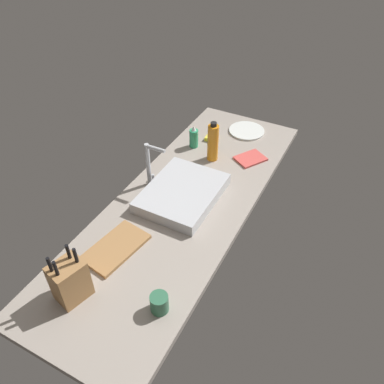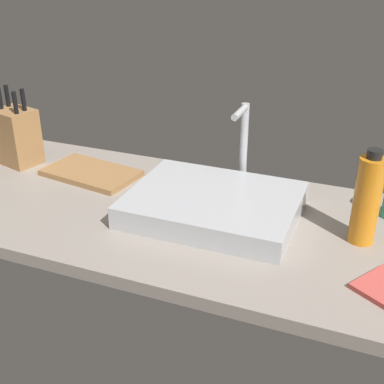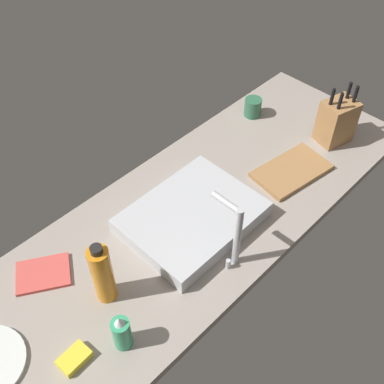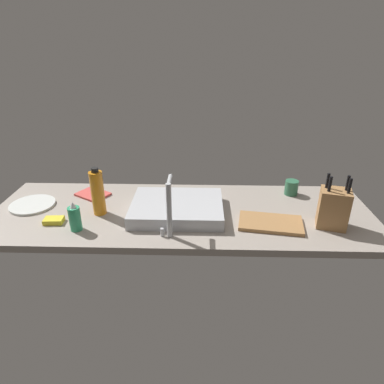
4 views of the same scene
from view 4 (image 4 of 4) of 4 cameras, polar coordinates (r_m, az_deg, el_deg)
The scene contains 11 objects.
countertop_slab at distance 175.25cm, azimuth -1.76°, elevation -3.77°, with size 195.73×66.95×3.50cm, color gray.
sink_basin at distance 171.14cm, azimuth -2.55°, elevation -2.68°, with size 45.83×35.56×6.29cm, color #B7BABF.
faucet at distance 147.77cm, azimuth -3.94°, elevation -2.32°, with size 5.50×12.03×26.11cm.
knife_block at distance 170.18cm, azimuth 22.83°, elevation -2.53°, with size 15.52×13.63×25.89cm.
cutting_board at distance 166.49cm, azimuth 13.15°, elevation -5.14°, with size 29.94×17.43×1.80cm, color #9E7042.
soap_bottle at distance 164.80cm, azimuth -19.22°, elevation -4.15°, with size 5.50×5.50×14.41cm.
water_bottle at distance 173.67cm, azimuth -15.67°, elevation -0.09°, with size 6.55×6.55×24.80cm.
dinner_plate at distance 198.61cm, azimuth -25.39°, elevation -1.95°, with size 23.28×23.28×1.20cm, color silver.
dish_towel at distance 198.95cm, azimuth -16.44°, elevation -0.37°, with size 17.07×12.82×1.20cm, color #CC4C47.
coffee_mug at distance 198.78cm, azimuth 16.47°, elevation 0.73°, with size 7.42×7.42×8.28cm, color #2D6647.
dish_sponge at distance 176.89cm, azimuth -22.36°, elevation -4.48°, with size 9.00×6.00×2.40cm, color yellow.
Camera 4 is at (-9.82, 152.69, 87.19)cm, focal length 31.51 mm.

